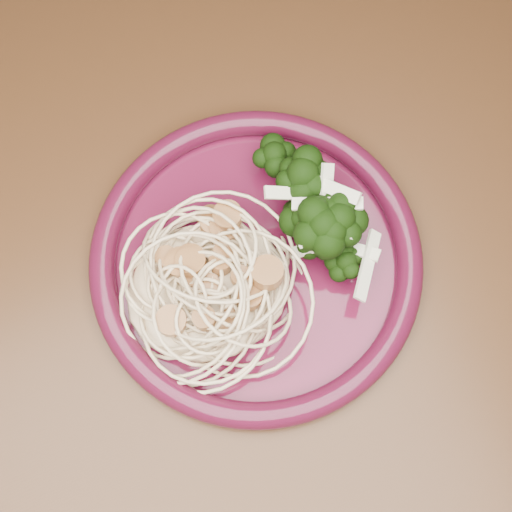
% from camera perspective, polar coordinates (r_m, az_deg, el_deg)
% --- Properties ---
extents(dining_table, '(1.20, 0.80, 0.75)m').
position_cam_1_polar(dining_table, '(0.70, 8.87, -0.75)').
color(dining_table, '#472814').
rests_on(dining_table, ground).
extents(dinner_plate, '(0.32, 0.32, 0.02)m').
position_cam_1_polar(dinner_plate, '(0.58, 0.00, -0.32)').
color(dinner_plate, '#4B0D24').
rests_on(dinner_plate, dining_table).
extents(spaghetti_pile, '(0.15, 0.14, 0.03)m').
position_cam_1_polar(spaghetti_pile, '(0.56, -3.93, -2.46)').
color(spaghetti_pile, beige).
rests_on(spaghetti_pile, dinner_plate).
extents(scallop_cluster, '(0.14, 0.14, 0.04)m').
position_cam_1_polar(scallop_cluster, '(0.53, -4.17, -1.39)').
color(scallop_cluster, '#A36E3B').
rests_on(scallop_cluster, spaghetti_pile).
extents(broccoli_pile, '(0.11, 0.15, 0.05)m').
position_cam_1_polar(broccoli_pile, '(0.57, 4.72, 3.31)').
color(broccoli_pile, black).
rests_on(broccoli_pile, dinner_plate).
extents(onion_garnish, '(0.08, 0.10, 0.05)m').
position_cam_1_polar(onion_garnish, '(0.54, 4.97, 4.53)').
color(onion_garnish, '#E8E7C6').
rests_on(onion_garnish, broccoli_pile).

